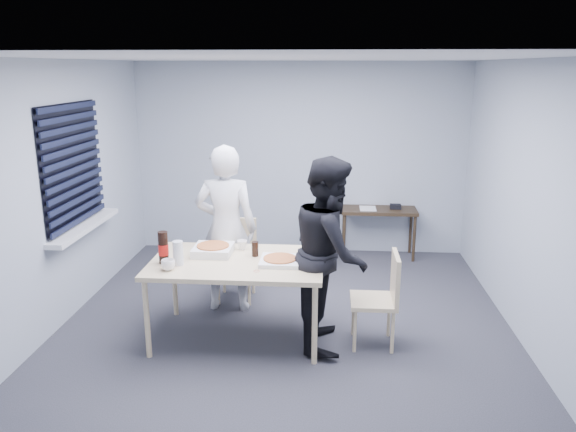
# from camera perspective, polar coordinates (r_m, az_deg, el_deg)

# --- Properties ---
(room) EXTENTS (5.00, 5.00, 5.00)m
(room) POSITION_cam_1_polar(r_m,az_deg,el_deg) (6.21, -20.70, 3.91)
(room) COLOR #2B2B30
(room) RESTS_ON ground
(dining_table) EXTENTS (1.60, 1.01, 0.78)m
(dining_table) POSITION_cam_1_polar(r_m,az_deg,el_deg) (5.28, -5.17, -5.11)
(dining_table) COLOR beige
(dining_table) RESTS_ON ground
(chair_far) EXTENTS (0.42, 0.42, 0.89)m
(chair_far) POSITION_cam_1_polar(r_m,az_deg,el_deg) (6.30, -5.21, -3.74)
(chair_far) COLOR beige
(chair_far) RESTS_ON ground
(chair_right) EXTENTS (0.42, 0.42, 0.89)m
(chair_right) POSITION_cam_1_polar(r_m,az_deg,el_deg) (5.27, 9.64, -7.73)
(chair_right) COLOR beige
(chair_right) RESTS_ON ground
(person_white) EXTENTS (0.65, 0.42, 1.77)m
(person_white) POSITION_cam_1_polar(r_m,az_deg,el_deg) (5.89, -6.29, -1.32)
(person_white) COLOR silver
(person_white) RESTS_ON ground
(person_black) EXTENTS (0.47, 0.86, 1.77)m
(person_black) POSITION_cam_1_polar(r_m,az_deg,el_deg) (5.13, 4.32, -3.75)
(person_black) COLOR black
(person_black) RESTS_ON ground
(side_table) EXTENTS (1.01, 0.45, 0.67)m
(side_table) POSITION_cam_1_polar(r_m,az_deg,el_deg) (7.67, 9.21, 0.17)
(side_table) COLOR #352615
(side_table) RESTS_ON ground
(stool) EXTENTS (0.33, 0.33, 0.45)m
(stool) POSITION_cam_1_polar(r_m,az_deg,el_deg) (7.17, 2.53, -2.80)
(stool) COLOR black
(stool) RESTS_ON ground
(backpack) EXTENTS (0.27, 0.20, 0.38)m
(backpack) POSITION_cam_1_polar(r_m,az_deg,el_deg) (7.08, 2.55, -0.53)
(backpack) COLOR #575E66
(backpack) RESTS_ON stool
(pizza_box_a) EXTENTS (0.36, 0.36, 0.09)m
(pizza_box_a) POSITION_cam_1_polar(r_m,az_deg,el_deg) (5.45, -7.62, -3.39)
(pizza_box_a) COLOR white
(pizza_box_a) RESTS_ON dining_table
(pizza_box_b) EXTENTS (0.36, 0.36, 0.05)m
(pizza_box_b) POSITION_cam_1_polar(r_m,az_deg,el_deg) (5.17, -0.83, -4.53)
(pizza_box_b) COLOR white
(pizza_box_b) RESTS_ON dining_table
(mug_a) EXTENTS (0.17, 0.17, 0.10)m
(mug_a) POSITION_cam_1_polar(r_m,az_deg,el_deg) (5.09, -12.09, -4.88)
(mug_a) COLOR white
(mug_a) RESTS_ON dining_table
(mug_b) EXTENTS (0.10, 0.10, 0.09)m
(mug_b) POSITION_cam_1_polar(r_m,az_deg,el_deg) (5.55, -4.68, -2.95)
(mug_b) COLOR white
(mug_b) RESTS_ON dining_table
(cola_glass) EXTENTS (0.08, 0.08, 0.14)m
(cola_glass) POSITION_cam_1_polar(r_m,az_deg,el_deg) (5.34, -3.37, -3.37)
(cola_glass) COLOR black
(cola_glass) RESTS_ON dining_table
(soda_bottle) EXTENTS (0.09, 0.09, 0.30)m
(soda_bottle) POSITION_cam_1_polar(r_m,az_deg,el_deg) (5.24, -12.55, -3.20)
(soda_bottle) COLOR black
(soda_bottle) RESTS_ON dining_table
(plastic_cups) EXTENTS (0.10, 0.10, 0.22)m
(plastic_cups) POSITION_cam_1_polar(r_m,az_deg,el_deg) (5.19, -11.10, -3.72)
(plastic_cups) COLOR silver
(plastic_cups) RESTS_ON dining_table
(rubber_band) EXTENTS (0.06, 0.06, 0.00)m
(rubber_band) POSITION_cam_1_polar(r_m,az_deg,el_deg) (4.98, -3.22, -5.61)
(rubber_band) COLOR red
(rubber_band) RESTS_ON dining_table
(papers) EXTENTS (0.23, 0.30, 0.00)m
(papers) POSITION_cam_1_polar(r_m,az_deg,el_deg) (7.64, 8.11, 0.77)
(papers) COLOR white
(papers) RESTS_ON side_table
(black_box) EXTENTS (0.17, 0.15, 0.06)m
(black_box) POSITION_cam_1_polar(r_m,az_deg,el_deg) (7.69, 10.86, 0.95)
(black_box) COLOR black
(black_box) RESTS_ON side_table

